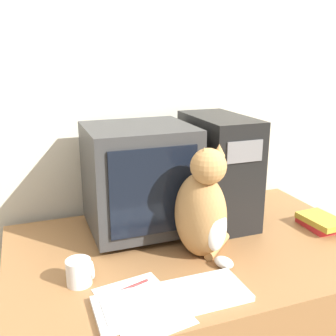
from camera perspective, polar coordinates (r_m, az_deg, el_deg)
wall_back at (r=1.87m, az=-2.36°, el=8.83°), size 7.00×0.05×2.50m
desk at (r=1.77m, az=3.54°, el=-22.41°), size 1.40×0.89×0.78m
crt_monitor at (r=1.59m, az=-4.15°, el=-1.50°), size 0.41×0.38×0.44m
computer_tower at (r=1.72m, az=7.25°, el=-0.13°), size 0.22×0.42×0.46m
keyboard at (r=1.24m, az=0.65°, el=-18.42°), size 0.47×0.17×0.02m
cat at (r=1.41m, az=5.12°, el=-6.04°), size 0.27×0.28×0.42m
book_stack at (r=1.80m, az=21.38°, el=-7.32°), size 0.15×0.19×0.05m
pen at (r=1.30m, az=-5.49°, el=-16.83°), size 0.13×0.05×0.01m
paper_sheet at (r=1.23m, az=-3.82°, el=-19.27°), size 0.25×0.32×0.00m
mug at (r=1.33m, az=-12.69°, el=-14.50°), size 0.09×0.08×0.08m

